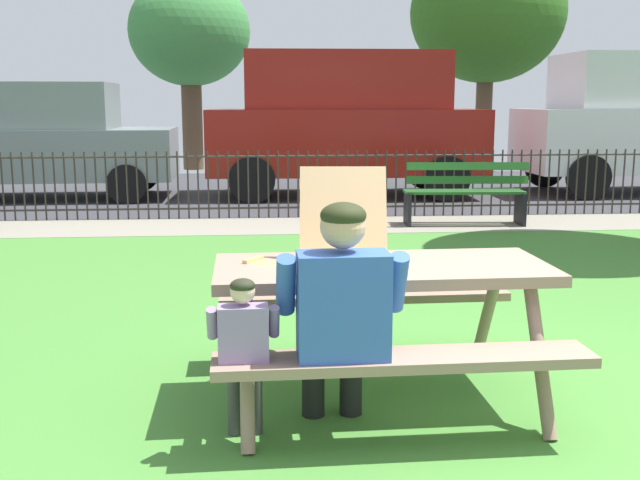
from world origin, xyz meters
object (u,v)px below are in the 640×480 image
child_at_table (244,345)px  parked_car_left (41,139)px  picnic_table_foreground (382,295)px  adult_at_table (340,311)px  parked_car_center (346,121)px  pizza_box_open (344,248)px  far_tree_midleft (190,33)px  far_tree_center (487,13)px  park_bench_center (465,194)px  pizza_slice_on_table (264,262)px

child_at_table → parked_car_left: bearing=110.5°
picnic_table_foreground → adult_at_table: adult_at_table is taller
adult_at_table → parked_car_center: (1.10, 9.68, 0.65)m
pizza_box_open → parked_car_center: size_ratio=0.13×
parked_car_center → far_tree_midleft: bearing=119.9°
picnic_table_foreground → far_tree_center: size_ratio=0.34×
parked_car_left → far_tree_center: size_ratio=0.82×
pizza_box_open → far_tree_midleft: 14.95m
adult_at_table → park_bench_center: 6.77m
adult_at_table → parked_car_left: parked_car_left is taller
picnic_table_foreground → far_tree_midleft: 15.02m
adult_at_table → parked_car_left: size_ratio=0.27×
picnic_table_foreground → park_bench_center: size_ratio=1.13×
picnic_table_foreground → pizza_box_open: 0.34m
parked_car_left → picnic_table_foreground: bearing=-64.5°
far_tree_center → pizza_box_open: bearing=-109.2°
park_bench_center → far_tree_midleft: 10.18m
parked_car_left → pizza_box_open: bearing=-65.6°
child_at_table → park_bench_center: (2.79, 6.39, -0.10)m
park_bench_center → parked_car_center: parked_car_center is taller
pizza_slice_on_table → far_tree_midleft: (-1.67, 14.52, 2.45)m
picnic_table_foreground → pizza_box_open: size_ratio=3.00×
picnic_table_foreground → child_at_table: child_at_table is taller
pizza_box_open → park_bench_center: size_ratio=0.38×
pizza_slice_on_table → parked_car_left: 9.82m
picnic_table_foreground → far_tree_midleft: size_ratio=0.40×
child_at_table → far_tree_center: 16.48m
pizza_box_open → far_tree_midleft: far_tree_midleft is taller
child_at_table → far_tree_midleft: bearing=95.9°
pizza_slice_on_table → park_bench_center: bearing=65.0°
child_at_table → far_tree_midleft: 15.47m
parked_car_center → far_tree_center: far_tree_center is taller
picnic_table_foreground → pizza_slice_on_table: pizza_slice_on_table is taller
adult_at_table → parked_car_center: size_ratio=0.25×
pizza_box_open → adult_at_table: pizza_box_open is taller
far_tree_midleft → parked_car_left: bearing=-110.8°
pizza_box_open → park_bench_center: pizza_box_open is taller
parked_car_left → parked_car_center: 5.19m
adult_at_table → park_bench_center: bearing=69.8°
far_tree_center → parked_car_center: bearing=-126.7°
picnic_table_foreground → parked_car_left: parked_car_left is taller
pizza_slice_on_table → parked_car_center: parked_car_center is taller
pizza_slice_on_table → far_tree_midleft: bearing=96.5°
pizza_box_open → park_bench_center: 6.29m
picnic_table_foreground → parked_car_center: (0.82, 9.17, 0.71)m
child_at_table → park_bench_center: size_ratio=0.52×
adult_at_table → far_tree_center: 16.26m
pizza_box_open → far_tree_midleft: bearing=98.2°
pizza_slice_on_table → adult_at_table: 0.70m
park_bench_center → parked_car_center: bearing=110.3°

